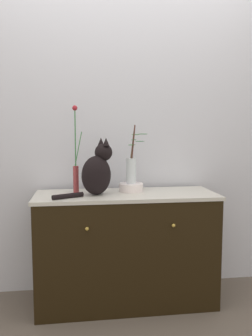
% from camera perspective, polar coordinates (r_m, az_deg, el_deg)
% --- Properties ---
extents(ground_plane, '(6.00, 6.00, 0.00)m').
position_cam_1_polar(ground_plane, '(2.66, -0.00, -21.48)').
color(ground_plane, brown).
extents(wall_back, '(4.40, 0.08, 2.60)m').
position_cam_1_polar(wall_back, '(2.67, -0.90, 7.53)').
color(wall_back, silver).
rests_on(wall_back, ground_plane).
extents(sideboard, '(1.28, 0.49, 0.80)m').
position_cam_1_polar(sideboard, '(2.50, 0.00, -13.32)').
color(sideboard, black).
rests_on(sideboard, ground_plane).
extents(cat_sitting, '(0.43, 0.28, 0.39)m').
position_cam_1_polar(cat_sitting, '(2.33, -4.88, -0.57)').
color(cat_sitting, black).
rests_on(cat_sitting, sideboard).
extents(vase_slim_green, '(0.07, 0.04, 0.62)m').
position_cam_1_polar(vase_slim_green, '(2.43, -8.44, 0.09)').
color(vase_slim_green, maroon).
rests_on(vase_slim_green, sideboard).
extents(bowl_porcelain, '(0.18, 0.18, 0.06)m').
position_cam_1_polar(bowl_porcelain, '(2.46, 0.86, -3.29)').
color(bowl_porcelain, white).
rests_on(bowl_porcelain, sideboard).
extents(vase_glass_clear, '(0.16, 0.12, 0.42)m').
position_cam_1_polar(vase_glass_clear, '(2.45, 0.95, 0.08)').
color(vase_glass_clear, silver).
rests_on(vase_glass_clear, bowl_porcelain).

